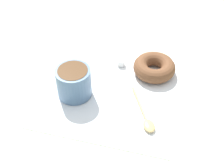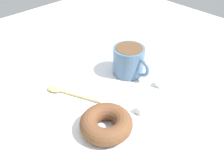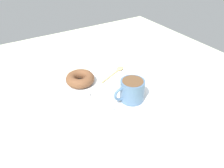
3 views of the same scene
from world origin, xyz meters
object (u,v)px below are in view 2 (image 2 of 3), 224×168
donut (106,124)px  spoon (62,91)px  coffee_cup (129,60)px  sugar_cube_extra (141,109)px  sugar_cube (160,83)px

donut → spoon: donut is taller
coffee_cup → sugar_cube_extra: coffee_cup is taller
spoon → sugar_cube_extra: (8.35, -17.21, 0.39)cm
sugar_cube → sugar_cube_extra: 10.44cm
spoon → donut: bearing=-91.4°
donut → coffee_cup: bearing=30.6°
sugar_cube_extra → donut: bearing=170.2°
donut → sugar_cube: size_ratio=6.41×
coffee_cup → donut: 20.46cm
coffee_cup → spoon: 18.27cm
sugar_cube → sugar_cube_extra: bearing=-164.0°
coffee_cup → sugar_cube: coffee_cup is taller
sugar_cube → sugar_cube_extra: size_ratio=1.04×
donut → sugar_cube_extra: bearing=-9.8°
coffee_cup → spoon: coffee_cup is taller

